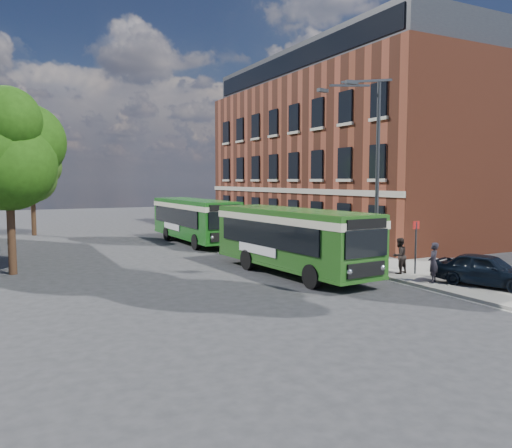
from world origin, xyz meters
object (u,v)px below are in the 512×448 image
bus_front (292,235)px  bus_rear (194,217)px  street_lamp (371,171)px  parked_car (486,270)px

bus_front → bus_rear: bearing=90.1°
street_lamp → bus_front: street_lamp is taller
bus_front → bus_rear: 13.05m
bus_rear → parked_car: 20.15m
street_lamp → bus_rear: (-3.86, 13.97, -2.96)m
street_lamp → bus_front: 4.93m
street_lamp → parked_car: (1.30, -5.48, -3.98)m
street_lamp → bus_front: bearing=166.4°
street_lamp → bus_rear: street_lamp is taller
bus_rear → parked_car: bus_rear is taller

